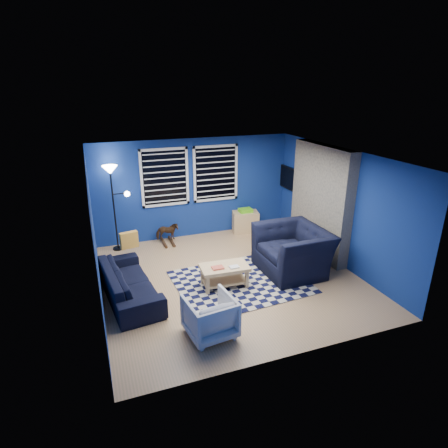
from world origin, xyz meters
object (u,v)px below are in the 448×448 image
object	(u,v)px
coffee_table	(224,272)
sofa	(129,282)
rocking_horse	(167,232)
armchair_bent	(210,316)
armchair_big	(293,250)
floor_lamp	(112,182)
cabinet	(245,221)
tv	(290,179)

from	to	relation	value
coffee_table	sofa	bearing A→B (deg)	172.24
sofa	rocking_horse	distance (m)	2.51
sofa	armchair_bent	xyz separation A→B (m)	(1.05, -1.58, 0.04)
armchair_big	armchair_bent	world-z (taller)	armchair_big
armchair_big	coffee_table	bearing A→B (deg)	-86.76
coffee_table	floor_lamp	world-z (taller)	floor_lamp
rocking_horse	coffee_table	distance (m)	2.53
rocking_horse	cabinet	distance (m)	2.12
tv	armchair_bent	distance (m)	5.08
armchair_bent	coffee_table	distance (m)	1.52
sofa	armchair_big	size ratio (longest dim) A/B	1.42
armchair_big	coffee_table	distance (m)	1.58
armchair_bent	armchair_big	bearing A→B (deg)	-154.60
tv	sofa	bearing A→B (deg)	-155.41
armchair_big	cabinet	xyz separation A→B (m)	(-0.04, 2.41, -0.19)
floor_lamp	armchair_bent	bearing A→B (deg)	-75.05
armchair_big	cabinet	bearing A→B (deg)	179.63
armchair_bent	cabinet	bearing A→B (deg)	-127.33
sofa	tv	bearing A→B (deg)	-72.16
sofa	armchair_bent	world-z (taller)	armchair_bent
sofa	cabinet	distance (m)	4.02
floor_lamp	sofa	bearing A→B (deg)	-90.51
armchair_big	armchair_bent	xyz separation A→B (m)	(-2.30, -1.46, -0.14)
armchair_big	rocking_horse	xyz separation A→B (m)	(-2.16, 2.34, -0.17)
sofa	coffee_table	size ratio (longest dim) A/B	2.16
sofa	armchair_bent	bearing A→B (deg)	-153.09
coffee_table	rocking_horse	bearing A→B (deg)	103.67
tv	cabinet	size ratio (longest dim) A/B	1.35
tv	rocking_horse	world-z (taller)	tv
sofa	armchair_big	xyz separation A→B (m)	(3.35, -0.12, 0.17)
cabinet	tv	bearing A→B (deg)	-0.06
cabinet	floor_lamp	size ratio (longest dim) A/B	0.37
rocking_horse	coffee_table	size ratio (longest dim) A/B	0.58
tv	rocking_horse	xyz separation A→B (m)	(-3.27, 0.18, -1.10)
armchair_big	tv	bearing A→B (deg)	151.53
armchair_big	sofa	bearing A→B (deg)	-93.35
armchair_big	floor_lamp	size ratio (longest dim) A/B	0.72
rocking_horse	floor_lamp	world-z (taller)	floor_lamp
sofa	armchair_big	world-z (taller)	armchair_big
sofa	armchair_bent	size ratio (longest dim) A/B	2.79
floor_lamp	armchair_big	bearing A→B (deg)	-35.82
tv	coffee_table	bearing A→B (deg)	-139.49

